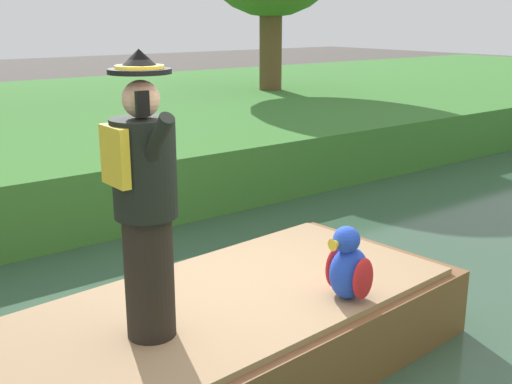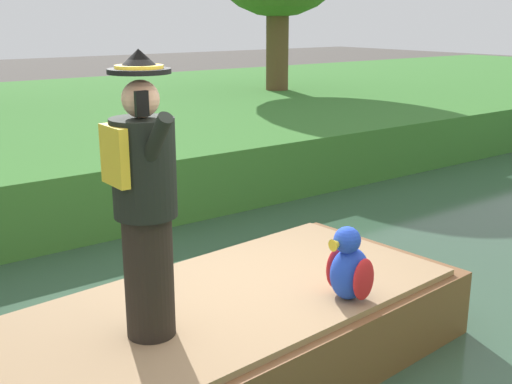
% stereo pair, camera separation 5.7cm
% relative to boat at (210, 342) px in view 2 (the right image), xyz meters
% --- Properties ---
extents(ground_plane, '(80.00, 80.00, 0.00)m').
position_rel_boat_xyz_m(ground_plane, '(0.00, 0.43, -0.40)').
color(ground_plane, '#4C4742').
extents(canal_water, '(6.59, 48.00, 0.10)m').
position_rel_boat_xyz_m(canal_water, '(0.00, 0.43, -0.35)').
color(canal_water, '#33513D').
rests_on(canal_water, ground).
extents(boat, '(2.12, 4.33, 0.61)m').
position_rel_boat_xyz_m(boat, '(0.00, 0.00, 0.00)').
color(boat, brown).
rests_on(boat, canal_water).
extents(person_pirate, '(0.61, 0.42, 1.85)m').
position_rel_boat_xyz_m(person_pirate, '(0.15, -0.55, 1.23)').
color(person_pirate, black).
rests_on(person_pirate, boat).
extents(parrot_plush, '(0.36, 0.35, 0.57)m').
position_rel_boat_xyz_m(parrot_plush, '(0.55, 0.88, 0.55)').
color(parrot_plush, blue).
rests_on(parrot_plush, boat).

